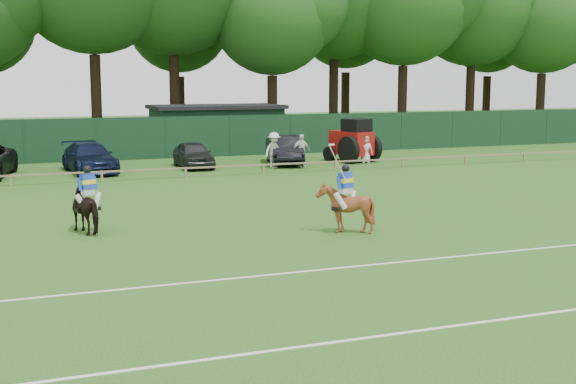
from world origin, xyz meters
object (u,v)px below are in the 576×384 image
spectator_left (274,150)px  spectator_mid (301,151)px  utility_shed (216,128)px  estate_black (284,150)px  horse_dark (89,209)px  tractor (353,141)px  horse_chestnut (345,208)px  spectator_right (366,149)px  hatch_grey (193,155)px  sedan_navy (90,158)px

spectator_left → spectator_mid: 1.54m
spectator_left → utility_shed: size_ratio=0.23×
estate_black → spectator_left: size_ratio=2.55×
horse_dark → estate_black: 20.12m
spectator_left → tractor: size_ratio=0.57×
utility_shed → horse_chestnut: bearing=-97.5°
spectator_right → spectator_left: bearing=-163.4°
spectator_left → horse_dark: bearing=-151.1°
horse_chestnut → estate_black: size_ratio=0.32×
hatch_grey → utility_shed: (3.64, 8.19, 0.83)m
estate_black → tractor: size_ratio=1.44×
estate_black → horse_dark: bearing=-114.6°
spectator_mid → utility_shed: utility_shed is taller
spectator_right → utility_shed: 11.32m
sedan_navy → hatch_grey: sedan_navy is taller
hatch_grey → spectator_mid: bearing=-16.1°
horse_dark → spectator_mid: size_ratio=1.00×
spectator_mid → tractor: bearing=13.2°
horse_chestnut → sedan_navy: bearing=-92.6°
horse_dark → utility_shed: (11.01, 23.96, 0.79)m
spectator_right → tractor: (-0.34, 0.92, 0.39)m
horse_dark → estate_black: size_ratio=0.37×
sedan_navy → tractor: (14.73, -0.36, 0.42)m
horse_dark → spectator_left: (11.37, 14.10, 0.20)m
sedan_navy → spectator_mid: size_ratio=2.91×
utility_shed → tractor: utility_shed is taller
spectator_mid → utility_shed: (-1.89, 9.94, 0.65)m
spectator_left → horse_chestnut: bearing=-125.2°
hatch_grey → spectator_right: 9.73m
horse_dark → horse_chestnut: horse_chestnut is taller
utility_shed → estate_black: bearing=-79.3°
hatch_grey → spectator_mid: spectator_mid is taller
spectator_left → spectator_mid: (1.54, -0.08, -0.07)m
spectator_mid → utility_shed: bearing=95.1°
hatch_grey → spectator_mid: 5.81m
sedan_navy → spectator_left: size_ratio=2.71×
hatch_grey → spectator_right: size_ratio=2.67×
horse_dark → utility_shed: utility_shed is taller
hatch_grey → tractor: (9.29, -0.47, 0.46)m
spectator_left → hatch_grey: bearing=135.0°
hatch_grey → spectator_right: (9.63, -1.38, 0.07)m
sedan_navy → utility_shed: (9.09, 8.29, 0.79)m
horse_chestnut → tractor: 20.48m
horse_dark → estate_black: estate_black is taller
estate_black → sedan_navy: bearing=-165.7°
tractor → horse_dark: bearing=-153.8°
estate_black → spectator_mid: size_ratio=2.74×
horse_chestnut → spectator_left: spectator_left is taller
horse_chestnut → hatch_grey: (-0.08, 18.75, -0.08)m
hatch_grey → spectator_left: 4.34m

